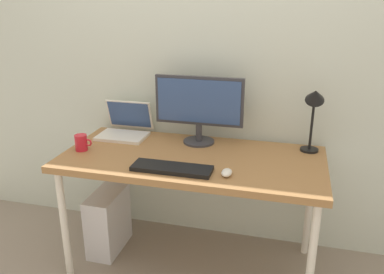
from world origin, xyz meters
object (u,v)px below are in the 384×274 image
Objects in this scene: computer_tower at (108,221)px; coffee_mug at (81,143)px; keyboard at (172,168)px; monitor at (199,105)px; laptop at (125,127)px; desk at (192,166)px; desk_lamp at (314,105)px; mouse at (227,173)px.

coffee_mug is at bearing -130.98° from computer_tower.
keyboard is 0.64m from coffee_mug.
coffee_mug is (-0.66, -0.31, -0.20)m from monitor.
monitor is 0.76m from coffee_mug.
coffee_mug is 0.26× the size of computer_tower.
laptop is 0.36m from coffee_mug.
laptop is at bearing 154.69° from desk.
monitor reaches higher than coffee_mug.
desk_lamp is 1.54m from computer_tower.
mouse is at bearing 1.79° from keyboard.
coffee_mug reaches higher than desk.
mouse reaches higher than computer_tower.
computer_tower is (-0.06, -0.23, -0.60)m from laptop.
laptop reaches higher than keyboard.
monitor reaches higher than keyboard.
desk is at bearing -160.97° from desk_lamp.
monitor is 1.01m from computer_tower.
desk is 2.75× the size of monitor.
mouse reaches higher than desk.
desk_lamp is at bearing 13.02° from coffee_mug.
desk is 0.77m from computer_tower.
computer_tower is at bearing 164.52° from mouse.
laptop is 0.68m from keyboard.
keyboard is (-0.04, -0.46, -0.24)m from monitor.
desk_lamp is at bearing 46.27° from mouse.
mouse is (0.25, -0.21, 0.08)m from desk.
monitor is 0.55m from laptop.
desk is at bearing 138.86° from mouse.
computer_tower is at bearing 49.02° from coffee_mug.
laptop is at bearing 75.64° from computer_tower.
keyboard is (0.48, -0.48, -0.04)m from laptop.
computer_tower is (-0.59, 0.02, -0.48)m from desk.
mouse is at bearing -133.73° from desk_lamp.
keyboard is 4.00× the size of coffee_mug.
laptop is 0.73× the size of keyboard.
laptop is at bearing 177.75° from monitor.
desk is at bearing -1.71° from computer_tower.
monitor reaches higher than desk.
desk_lamp is 3.84× the size of coffee_mug.
monitor is 0.51m from keyboard.
laptop is 0.76× the size of desk_lamp.
desk is 0.39m from monitor.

